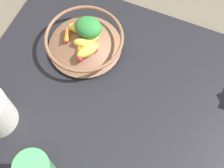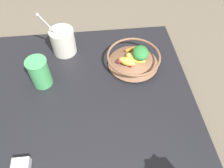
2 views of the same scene
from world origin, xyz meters
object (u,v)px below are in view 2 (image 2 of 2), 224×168
drinking_cup (38,72)px  spice_jar (21,168)px  fruit_bowl (134,59)px  yogurt_tub (63,40)px

drinking_cup → spice_jar: 0.35m
fruit_bowl → spice_jar: fruit_bowl is taller
yogurt_tub → spice_jar: (-0.52, 0.12, -0.05)m
fruit_bowl → yogurt_tub: (0.12, 0.30, 0.03)m
drinking_cup → spice_jar: drinking_cup is taller
drinking_cup → spice_jar: (-0.34, 0.03, -0.05)m
fruit_bowl → yogurt_tub: 0.32m
yogurt_tub → spice_jar: yogurt_tub is taller
yogurt_tub → spice_jar: size_ratio=4.23×
yogurt_tub → drinking_cup: size_ratio=1.80×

